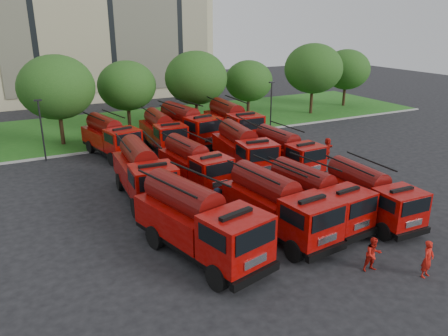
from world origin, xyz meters
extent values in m
plane|color=black|center=(0.00, 0.00, 0.00)|extent=(140.00, 140.00, 0.00)
cube|color=#1A5416|center=(0.00, 26.00, 0.06)|extent=(70.00, 16.00, 0.12)
cube|color=gray|center=(0.00, 17.90, 0.07)|extent=(70.00, 0.30, 0.14)
cube|color=#BBB18B|center=(2.00, 48.00, 12.50)|extent=(30.00, 14.00, 25.00)
cube|color=black|center=(2.00, 40.90, 12.50)|extent=(28.00, 0.15, 22.00)
cylinder|color=#382314|center=(-8.00, 21.50, 1.40)|extent=(0.36, 0.36, 2.80)
ellipsoid|color=#1A4012|center=(-8.00, 21.50, 5.36)|extent=(6.72, 6.72, 5.71)
cylinder|color=#382314|center=(-1.00, 24.00, 1.22)|extent=(0.36, 0.36, 2.45)
ellipsoid|color=#1A4012|center=(-1.00, 24.00, 4.69)|extent=(5.88, 5.88, 5.00)
cylinder|color=#382314|center=(6.00, 22.50, 1.36)|extent=(0.36, 0.36, 2.73)
ellipsoid|color=#1A4012|center=(6.00, 22.50, 5.23)|extent=(6.55, 6.55, 5.57)
cylinder|color=#382314|center=(13.00, 23.50, 1.14)|extent=(0.36, 0.36, 2.27)
ellipsoid|color=#1A4012|center=(13.00, 23.50, 4.36)|extent=(5.46, 5.46, 4.64)
cylinder|color=#382314|center=(21.00, 22.00, 1.43)|extent=(0.36, 0.36, 2.87)
ellipsoid|color=#1A4012|center=(21.00, 22.00, 5.49)|extent=(6.89, 6.89, 5.85)
cylinder|color=#382314|center=(28.00, 24.00, 1.26)|extent=(0.36, 0.36, 2.52)
ellipsoid|color=#1A4012|center=(28.00, 24.00, 4.82)|extent=(6.05, 6.05, 5.14)
cylinder|color=black|center=(-10.00, 17.20, 2.50)|extent=(0.14, 0.14, 5.00)
cube|color=black|center=(-10.00, 17.20, 5.05)|extent=(0.60, 0.25, 0.12)
cylinder|color=black|center=(12.00, 17.20, 2.50)|extent=(0.14, 0.14, 5.00)
cube|color=black|center=(12.00, 17.20, 5.05)|extent=(0.60, 0.25, 0.12)
cube|color=black|center=(-4.91, -2.30, 0.72)|extent=(4.37, 8.20, 0.33)
cube|color=black|center=(-3.95, -6.14, 0.67)|extent=(2.77, 0.94, 0.39)
cube|color=maroon|center=(-4.26, -4.90, 1.98)|extent=(3.24, 3.04, 2.17)
cube|color=black|center=(-3.96, -6.11, 2.48)|extent=(2.29, 0.62, 0.95)
cube|color=maroon|center=(-5.20, -1.11, 1.62)|extent=(3.89, 5.64, 1.45)
cylinder|color=#510706|center=(-5.20, -1.11, 2.80)|extent=(2.75, 4.95, 1.67)
cylinder|color=black|center=(-5.45, -5.42, 0.61)|extent=(0.68, 1.28, 1.23)
cylinder|color=black|center=(-2.96, -4.80, 0.61)|extent=(0.68, 1.28, 1.23)
cylinder|color=black|center=(-6.64, -0.66, 0.61)|extent=(0.68, 1.28, 1.23)
cylinder|color=black|center=(-4.15, -0.04, 0.61)|extent=(0.68, 1.28, 1.23)
cube|color=black|center=(-0.21, -2.23, 0.67)|extent=(3.18, 7.46, 0.31)
cube|color=black|center=(0.20, -5.87, 0.62)|extent=(2.60, 0.55, 0.36)
cube|color=maroon|center=(0.06, -4.69, 1.84)|extent=(2.77, 2.54, 2.02)
cube|color=black|center=(0.19, -5.84, 2.30)|extent=(2.16, 0.30, 0.88)
cube|color=maroon|center=(-0.34, -1.10, 1.50)|extent=(3.05, 5.01, 1.34)
cylinder|color=#510706|center=(-0.34, -1.10, 2.60)|extent=(2.03, 4.49, 1.55)
cylinder|color=black|center=(-1.09, -5.03, 0.57)|extent=(0.49, 1.17, 1.14)
cylinder|color=black|center=(1.27, -4.76, 0.57)|extent=(0.49, 1.17, 1.14)
cylinder|color=black|center=(-1.61, -0.51, 0.57)|extent=(0.49, 1.17, 1.14)
cylinder|color=black|center=(0.76, -0.24, 0.57)|extent=(0.49, 1.17, 1.14)
cube|color=black|center=(2.51, -1.95, 0.63)|extent=(2.95, 6.97, 0.29)
cube|color=black|center=(2.88, -5.36, 0.58)|extent=(2.43, 0.50, 0.34)
cube|color=maroon|center=(2.76, -4.26, 1.72)|extent=(2.59, 2.37, 1.89)
cube|color=black|center=(2.88, -5.33, 2.15)|extent=(2.02, 0.27, 0.82)
cube|color=maroon|center=(2.39, -0.89, 1.40)|extent=(2.84, 4.68, 1.26)
cylinder|color=#510706|center=(2.39, -0.89, 2.43)|extent=(1.88, 4.19, 1.45)
cylinder|color=black|center=(1.68, -4.57, 0.53)|extent=(0.45, 1.09, 1.06)
cylinder|color=black|center=(3.89, -4.33, 0.53)|extent=(0.45, 1.09, 1.06)
cylinder|color=black|center=(1.21, -0.34, 0.53)|extent=(0.45, 1.09, 1.06)
cylinder|color=black|center=(3.42, -0.10, 0.53)|extent=(0.45, 1.09, 1.06)
cube|color=black|center=(5.56, -3.09, 0.61)|extent=(2.37, 6.64, 0.28)
cube|color=black|center=(5.45, -6.42, 0.56)|extent=(2.36, 0.31, 0.33)
cube|color=maroon|center=(5.49, -5.34, 1.67)|extent=(2.37, 2.14, 1.83)
cube|color=black|center=(5.45, -6.39, 2.09)|extent=(1.97, 0.11, 0.80)
cube|color=maroon|center=(5.59, -2.05, 1.36)|extent=(2.44, 4.39, 1.22)
cylinder|color=#510706|center=(5.59, -2.05, 2.36)|extent=(1.53, 3.99, 1.41)
cylinder|color=black|center=(4.40, -5.50, 0.52)|extent=(0.36, 1.04, 1.03)
cylinder|color=black|center=(6.56, -5.56, 0.52)|extent=(0.36, 1.04, 1.03)
cylinder|color=black|center=(4.53, -1.36, 0.52)|extent=(0.36, 1.04, 1.03)
cylinder|color=black|center=(6.69, -1.43, 0.52)|extent=(0.36, 1.04, 1.03)
cube|color=black|center=(-5.07, 6.09, 0.69)|extent=(2.91, 7.59, 0.32)
cube|color=black|center=(-5.31, 2.32, 0.64)|extent=(2.67, 0.43, 0.37)
cube|color=maroon|center=(-5.23, 3.54, 1.89)|extent=(2.75, 2.50, 2.07)
cube|color=black|center=(-5.31, 2.35, 2.37)|extent=(2.23, 0.19, 0.90)
cube|color=maroon|center=(-5.00, 7.26, 1.54)|extent=(2.91, 5.05, 1.38)
cylinder|color=#510706|center=(-5.00, 7.26, 2.67)|extent=(1.87, 4.56, 1.60)
cylinder|color=black|center=(-6.47, 3.40, 0.59)|extent=(0.44, 1.19, 1.17)
cylinder|color=black|center=(-4.02, 3.25, 0.59)|extent=(0.44, 1.19, 1.17)
cylinder|color=black|center=(-6.17, 8.08, 0.59)|extent=(0.44, 1.19, 1.17)
cylinder|color=black|center=(-3.73, 7.92, 0.59)|extent=(0.44, 1.19, 1.17)
cube|color=black|center=(-1.26, 6.62, 0.62)|extent=(2.90, 6.92, 0.29)
cube|color=black|center=(-0.91, 3.23, 0.58)|extent=(2.41, 0.49, 0.34)
cube|color=maroon|center=(-1.02, 4.32, 1.71)|extent=(2.56, 2.35, 1.87)
cube|color=black|center=(-0.91, 3.25, 2.14)|extent=(2.01, 0.26, 0.82)
cube|color=maroon|center=(-1.37, 7.67, 1.39)|extent=(2.80, 4.64, 1.25)
cylinder|color=#510706|center=(-1.37, 7.67, 2.41)|extent=(1.85, 4.16, 1.44)
cylinder|color=black|center=(-2.10, 4.02, 0.53)|extent=(0.44, 1.09, 1.06)
cylinder|color=black|center=(0.09, 4.25, 0.53)|extent=(0.44, 1.09, 1.06)
cylinder|color=black|center=(-2.54, 8.22, 0.53)|extent=(0.44, 1.09, 1.06)
cylinder|color=black|center=(-0.35, 8.45, 0.53)|extent=(0.44, 1.09, 1.06)
cube|color=black|center=(3.38, 7.81, 0.67)|extent=(3.17, 7.49, 0.31)
cube|color=black|center=(2.98, 4.14, 0.62)|extent=(2.61, 0.54, 0.36)
cube|color=maroon|center=(3.11, 5.33, 1.84)|extent=(2.78, 2.55, 2.02)
cube|color=black|center=(2.98, 4.17, 2.31)|extent=(2.17, 0.29, 0.88)
cube|color=maroon|center=(3.51, 8.94, 1.51)|extent=(3.05, 5.03, 1.35)
cylinder|color=#510706|center=(3.51, 8.94, 2.61)|extent=(2.02, 4.51, 1.56)
cylinder|color=black|center=(1.90, 5.25, 0.57)|extent=(0.49, 1.18, 1.14)
cylinder|color=black|center=(4.27, 4.99, 0.57)|extent=(0.49, 1.18, 1.14)
cylinder|color=black|center=(2.40, 9.80, 0.57)|extent=(0.49, 1.18, 1.14)
cylinder|color=black|center=(4.77, 9.54, 0.57)|extent=(0.49, 1.18, 1.14)
cube|color=black|center=(6.19, 6.21, 0.62)|extent=(2.50, 6.74, 0.28)
cube|color=black|center=(6.35, 2.85, 0.57)|extent=(2.38, 0.35, 0.33)
cube|color=maroon|center=(6.30, 3.94, 1.68)|extent=(2.42, 2.20, 1.85)
cube|color=black|center=(6.35, 2.88, 2.11)|extent=(1.99, 0.14, 0.81)
cube|color=maroon|center=(6.14, 7.26, 1.38)|extent=(2.53, 4.47, 1.23)
cylinder|color=#510706|center=(6.14, 7.26, 2.38)|extent=(1.62, 4.05, 1.42)
cylinder|color=black|center=(5.22, 3.70, 0.52)|extent=(0.38, 1.06, 1.04)
cylinder|color=black|center=(7.40, 3.80, 0.52)|extent=(0.38, 1.06, 1.04)
cylinder|color=black|center=(5.01, 7.87, 0.52)|extent=(0.38, 1.06, 1.04)
cylinder|color=black|center=(7.19, 7.97, 0.52)|extent=(0.38, 1.06, 1.04)
cube|color=black|center=(-4.77, 16.29, 0.65)|extent=(3.64, 7.30, 0.30)
cube|color=black|center=(-4.06, 12.82, 0.60)|extent=(2.49, 0.74, 0.35)
cube|color=maroon|center=(-4.29, 13.94, 1.77)|extent=(2.83, 2.64, 1.95)
cube|color=black|center=(-4.07, 12.85, 2.22)|extent=(2.06, 0.47, 0.85)
cube|color=maroon|center=(-4.99, 17.36, 1.45)|extent=(3.31, 4.98, 1.30)
cylinder|color=#510706|center=(-4.99, 17.36, 2.51)|extent=(2.30, 4.40, 1.50)
cylinder|color=black|center=(-5.37, 13.52, 0.55)|extent=(0.56, 1.15, 1.10)
cylinder|color=black|center=(-3.12, 13.98, 0.55)|extent=(0.56, 1.15, 1.10)
cylinder|color=black|center=(-6.25, 17.82, 0.55)|extent=(0.56, 1.15, 1.10)
cylinder|color=black|center=(-4.00, 18.28, 0.55)|extent=(0.56, 1.15, 1.10)
cube|color=black|center=(-0.25, 15.93, 0.65)|extent=(2.58, 7.09, 0.30)
cube|color=black|center=(-0.40, 12.38, 0.60)|extent=(2.51, 0.35, 0.35)
cube|color=maroon|center=(-0.35, 13.53, 1.78)|extent=(2.54, 2.30, 1.95)
cube|color=black|center=(-0.40, 12.41, 2.23)|extent=(2.10, 0.14, 0.85)
cube|color=maroon|center=(-0.21, 17.03, 1.45)|extent=(2.64, 4.70, 1.30)
cylinder|color=#510706|center=(-0.21, 17.03, 2.51)|extent=(1.67, 4.26, 1.50)
cylinder|color=black|center=(-1.51, 13.37, 0.55)|extent=(0.39, 1.11, 1.10)
cylinder|color=black|center=(0.79, 13.28, 0.55)|extent=(0.39, 1.11, 1.10)
cylinder|color=black|center=(-1.33, 17.77, 0.55)|extent=(0.39, 1.11, 1.10)
cylinder|color=black|center=(0.97, 17.68, 0.55)|extent=(0.39, 1.11, 1.10)
cube|color=black|center=(2.39, 16.54, 0.71)|extent=(3.70, 7.95, 0.33)
cube|color=black|center=(3.00, 12.70, 0.66)|extent=(2.74, 0.70, 0.38)
cube|color=maroon|center=(2.80, 13.95, 1.94)|extent=(3.03, 2.80, 2.13)
cube|color=black|center=(3.00, 12.74, 2.43)|extent=(2.28, 0.42, 0.93)
cube|color=maroon|center=(2.20, 17.72, 1.59)|extent=(3.44, 5.39, 1.42)
cylinder|color=#510706|center=(2.20, 17.72, 2.75)|extent=(2.35, 4.79, 1.64)
cylinder|color=black|center=(1.60, 13.53, 0.60)|extent=(0.57, 1.25, 1.20)
cylinder|color=black|center=(4.08, 13.93, 0.60)|extent=(0.57, 1.25, 1.20)
cylinder|color=black|center=(0.83, 18.28, 0.60)|extent=(0.57, 1.25, 1.20)
cylinder|color=black|center=(3.32, 18.68, 0.60)|extent=(0.57, 1.25, 1.20)
cube|color=black|center=(6.61, 15.60, 0.73)|extent=(2.93, 7.94, 0.34)
cube|color=black|center=(6.43, 11.64, 0.67)|extent=(2.81, 0.41, 0.39)
cube|color=maroon|center=(6.49, 12.92, 1.99)|extent=(2.85, 2.59, 2.18)
cube|color=black|center=(6.43, 11.67, 2.49)|extent=(2.35, 0.16, 0.95)
cube|color=maroon|center=(6.67, 16.83, 1.62)|extent=(2.98, 5.27, 1.45)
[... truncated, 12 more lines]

